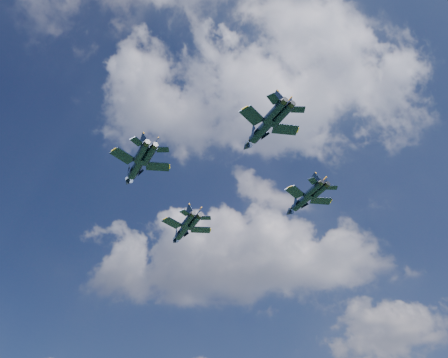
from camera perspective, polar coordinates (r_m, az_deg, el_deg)
jet_lead at (r=118.65m, az=-4.76°, el=-5.96°), size 12.38×14.81×3.74m
jet_left at (r=98.13m, az=-10.01°, el=1.24°), size 12.43×14.38×3.67m
jet_right at (r=109.83m, az=8.86°, el=-2.58°), size 12.35×13.85×3.58m
jet_slot at (r=89.96m, az=4.27°, el=5.55°), size 12.92×14.16×3.70m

